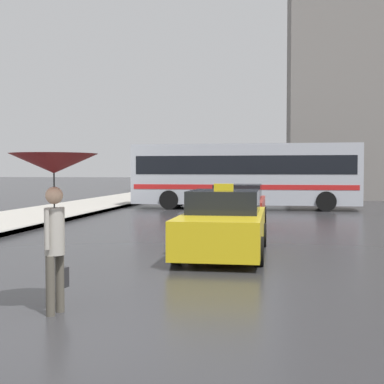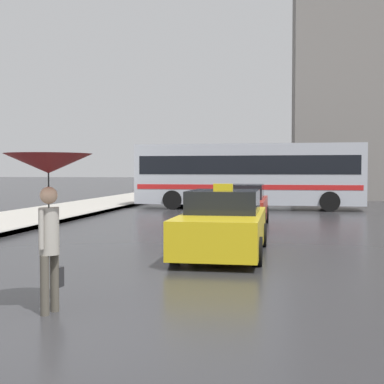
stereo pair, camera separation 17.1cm
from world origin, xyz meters
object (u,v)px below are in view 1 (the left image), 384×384
taxi (224,225)px  pedestrian_with_umbrella (54,179)px  sedan_red (238,207)px  city_bus (245,173)px

taxi → pedestrian_with_umbrella: (-1.75, -5.55, 1.13)m
taxi → pedestrian_with_umbrella: pedestrian_with_umbrella is taller
sedan_red → pedestrian_with_umbrella: size_ratio=2.20×
taxi → city_bus: bearing=-88.6°
sedan_red → city_bus: size_ratio=0.42×
taxi → city_bus: city_bus is taller
pedestrian_with_umbrella → city_bus: bearing=7.2°
taxi → sedan_red: taxi is taller
pedestrian_with_umbrella → taxi: bearing=-6.4°
city_bus → pedestrian_with_umbrella: 20.53m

